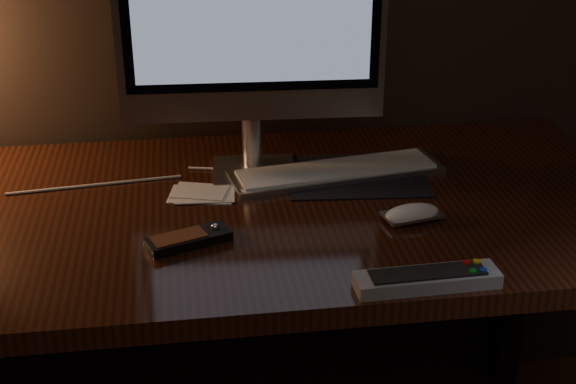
{
  "coord_description": "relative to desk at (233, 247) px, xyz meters",
  "views": [
    {
      "loc": [
        -0.1,
        0.48,
        1.42
      ],
      "look_at": [
        0.09,
        1.73,
        0.83
      ],
      "focal_mm": 50.0,
      "sensor_mm": 36.0,
      "label": 1
    }
  ],
  "objects": [
    {
      "name": "cable",
      "position": [
        -0.1,
        0.06,
        0.13
      ],
      "size": [
        0.66,
        0.07,
        0.01
      ],
      "primitive_type": "cylinder",
      "rotation": [
        0.0,
        1.57,
        -0.1
      ],
      "color": "white",
      "rests_on": "desk"
    },
    {
      "name": "tv_remote",
      "position": [
        0.28,
        -0.41,
        0.14
      ],
      "size": [
        0.23,
        0.06,
        0.03
      ],
      "rotation": [
        0.0,
        0.0,
        0.03
      ],
      "color": "#95979A",
      "rests_on": "desk"
    },
    {
      "name": "monitor",
      "position": [
        0.05,
        0.08,
        0.45
      ],
      "size": [
        0.52,
        0.16,
        0.55
      ],
      "rotation": [
        0.0,
        0.0,
        -0.05
      ],
      "color": "silver",
      "rests_on": "desk"
    },
    {
      "name": "papers",
      "position": [
        -0.06,
        -0.02,
        0.13
      ],
      "size": [
        0.14,
        0.11,
        0.01
      ],
      "primitive_type": "cube",
      "rotation": [
        0.0,
        0.0,
        -0.2
      ],
      "color": "white",
      "rests_on": "desk"
    },
    {
      "name": "mouse",
      "position": [
        0.32,
        -0.18,
        0.14
      ],
      "size": [
        0.12,
        0.08,
        0.02
      ],
      "primitive_type": "ellipsoid",
      "rotation": [
        0.0,
        0.0,
        0.21
      ],
      "color": "white",
      "rests_on": "desk"
    },
    {
      "name": "desk",
      "position": [
        0.0,
        0.0,
        0.0
      ],
      "size": [
        1.6,
        0.75,
        0.75
      ],
      "color": "#32150B",
      "rests_on": "ground"
    },
    {
      "name": "media_remote",
      "position": [
        -0.09,
        -0.21,
        0.14
      ],
      "size": [
        0.16,
        0.1,
        0.03
      ],
      "rotation": [
        0.0,
        0.0,
        0.36
      ],
      "color": "black",
      "rests_on": "desk"
    },
    {
      "name": "keyboard",
      "position": [
        0.22,
        0.04,
        0.14
      ],
      "size": [
        0.45,
        0.19,
        0.02
      ],
      "primitive_type": "cube",
      "rotation": [
        0.0,
        0.0,
        0.16
      ],
      "color": "silver",
      "rests_on": "desk"
    },
    {
      "name": "mousepad",
      "position": [
        0.26,
        0.03,
        0.13
      ],
      "size": [
        0.3,
        0.25,
        0.0
      ],
      "primitive_type": "cube",
      "rotation": [
        0.0,
        0.0,
        -0.09
      ],
      "color": "black",
      "rests_on": "desk"
    }
  ]
}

